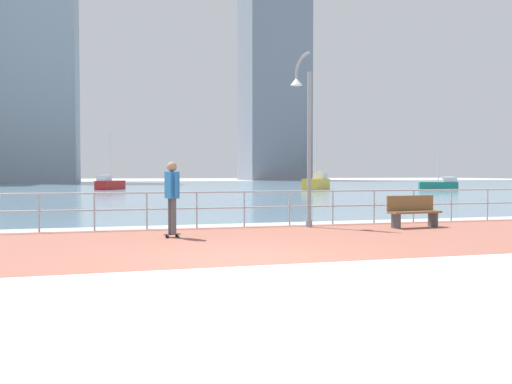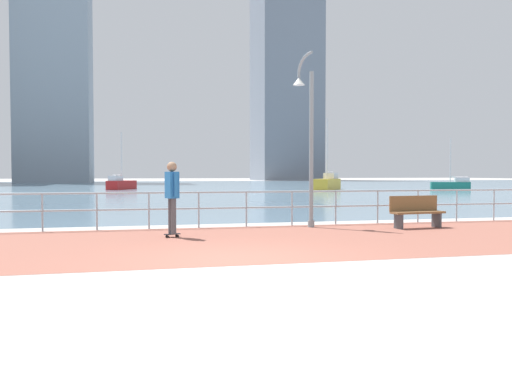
{
  "view_description": "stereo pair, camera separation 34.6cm",
  "coord_description": "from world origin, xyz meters",
  "px_view_note": "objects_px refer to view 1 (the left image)",
  "views": [
    {
      "loc": [
        -2.24,
        -9.05,
        1.57
      ],
      "look_at": [
        1.14,
        3.43,
        1.1
      ],
      "focal_mm": 36.52,
      "sensor_mm": 36.0,
      "label": 1
    },
    {
      "loc": [
        -1.9,
        -9.13,
        1.57
      ],
      "look_at": [
        1.14,
        3.43,
        1.1
      ],
      "focal_mm": 36.52,
      "sensor_mm": 36.0,
      "label": 2
    }
  ],
  "objects_px": {
    "skateboarder": "(172,192)",
    "park_bench": "(413,211)",
    "sailboat_navy": "(110,184)",
    "sailboat_teal": "(439,185)",
    "sailboat_gray": "(317,183)",
    "lamppost": "(305,131)"
  },
  "relations": [
    {
      "from": "sailboat_teal",
      "to": "sailboat_gray",
      "type": "height_order",
      "value": "sailboat_gray"
    },
    {
      "from": "park_bench",
      "to": "sailboat_gray",
      "type": "xyz_separation_m",
      "value": [
        10.39,
        33.43,
        0.17
      ]
    },
    {
      "from": "skateboarder",
      "to": "park_bench",
      "type": "bearing_deg",
      "value": 4.65
    },
    {
      "from": "lamppost",
      "to": "sailboat_gray",
      "type": "distance_m",
      "value": 35.06
    },
    {
      "from": "park_bench",
      "to": "skateboarder",
      "type": "bearing_deg",
      "value": -175.35
    },
    {
      "from": "sailboat_navy",
      "to": "sailboat_teal",
      "type": "distance_m",
      "value": 31.47
    },
    {
      "from": "sailboat_navy",
      "to": "sailboat_gray",
      "type": "relative_size",
      "value": 0.82
    },
    {
      "from": "park_bench",
      "to": "sailboat_teal",
      "type": "bearing_deg",
      "value": 54.31
    },
    {
      "from": "lamppost",
      "to": "sailboat_gray",
      "type": "bearing_deg",
      "value": 67.63
    },
    {
      "from": "park_bench",
      "to": "sailboat_navy",
      "type": "distance_m",
      "value": 39.62
    },
    {
      "from": "park_bench",
      "to": "sailboat_navy",
      "type": "height_order",
      "value": "sailboat_navy"
    },
    {
      "from": "park_bench",
      "to": "sailboat_gray",
      "type": "relative_size",
      "value": 0.24
    },
    {
      "from": "skateboarder",
      "to": "park_bench",
      "type": "height_order",
      "value": "skateboarder"
    },
    {
      "from": "skateboarder",
      "to": "sailboat_teal",
      "type": "relative_size",
      "value": 0.38
    },
    {
      "from": "park_bench",
      "to": "sailboat_teal",
      "type": "distance_m",
      "value": 36.59
    },
    {
      "from": "sailboat_navy",
      "to": "sailboat_gray",
      "type": "bearing_deg",
      "value": -15.11
    },
    {
      "from": "lamppost",
      "to": "park_bench",
      "type": "distance_m",
      "value": 3.89
    },
    {
      "from": "lamppost",
      "to": "skateboarder",
      "type": "distance_m",
      "value": 4.67
    },
    {
      "from": "park_bench",
      "to": "sailboat_teal",
      "type": "relative_size",
      "value": 0.34
    },
    {
      "from": "lamppost",
      "to": "sailboat_navy",
      "type": "relative_size",
      "value": 0.92
    },
    {
      "from": "sailboat_teal",
      "to": "sailboat_gray",
      "type": "distance_m",
      "value": 11.56
    },
    {
      "from": "park_bench",
      "to": "sailboat_gray",
      "type": "height_order",
      "value": "sailboat_gray"
    }
  ]
}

